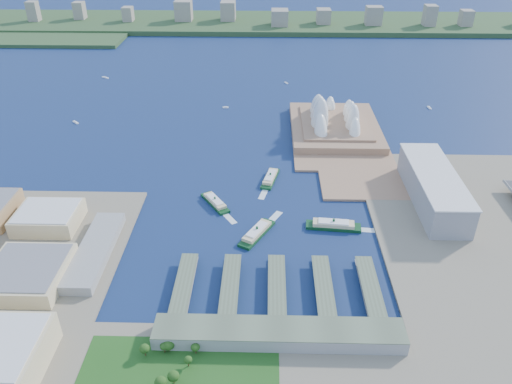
{
  "coord_description": "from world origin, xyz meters",
  "views": [
    {
      "loc": [
        3.96,
        -417.03,
        311.53
      ],
      "look_at": [
        -8.48,
        69.2,
        18.0
      ],
      "focal_mm": 35.0,
      "sensor_mm": 36.0,
      "label": 1
    }
  ],
  "objects_px": {
    "ferry_b": "(270,176)",
    "ferry_d": "(334,223)",
    "ferry_c": "(257,231)",
    "ferry_a": "(215,201)",
    "toaster_building": "(433,188)",
    "opera_house": "(336,112)"
  },
  "relations": [
    {
      "from": "toaster_building",
      "to": "ferry_c",
      "type": "distance_m",
      "value": 213.05
    },
    {
      "from": "ferry_b",
      "to": "ferry_d",
      "type": "distance_m",
      "value": 123.3
    },
    {
      "from": "ferry_d",
      "to": "ferry_b",
      "type": "bearing_deg",
      "value": 39.09
    },
    {
      "from": "ferry_a",
      "to": "opera_house",
      "type": "bearing_deg",
      "value": 19.59
    },
    {
      "from": "ferry_c",
      "to": "ferry_a",
      "type": "bearing_deg",
      "value": -21.19
    },
    {
      "from": "ferry_b",
      "to": "ferry_d",
      "type": "height_order",
      "value": "ferry_d"
    },
    {
      "from": "ferry_d",
      "to": "ferry_c",
      "type": "bearing_deg",
      "value": 106.21
    },
    {
      "from": "ferry_c",
      "to": "opera_house",
      "type": "bearing_deg",
      "value": -83.64
    },
    {
      "from": "toaster_building",
      "to": "ferry_b",
      "type": "height_order",
      "value": "toaster_building"
    },
    {
      "from": "toaster_building",
      "to": "ferry_c",
      "type": "height_order",
      "value": "toaster_building"
    },
    {
      "from": "toaster_building",
      "to": "ferry_b",
      "type": "bearing_deg",
      "value": 165.27
    },
    {
      "from": "opera_house",
      "to": "ferry_d",
      "type": "relative_size",
      "value": 3.05
    },
    {
      "from": "ferry_a",
      "to": "ferry_b",
      "type": "bearing_deg",
      "value": 9.6
    },
    {
      "from": "toaster_building",
      "to": "opera_house",
      "type": "bearing_deg",
      "value": 114.23
    },
    {
      "from": "ferry_b",
      "to": "toaster_building",
      "type": "bearing_deg",
      "value": -1.47
    },
    {
      "from": "opera_house",
      "to": "toaster_building",
      "type": "distance_m",
      "value": 219.62
    },
    {
      "from": "ferry_b",
      "to": "ferry_c",
      "type": "relative_size",
      "value": 0.93
    },
    {
      "from": "toaster_building",
      "to": "ferry_d",
      "type": "xyz_separation_m",
      "value": [
        -118.86,
        -53.59,
        -14.93
      ]
    },
    {
      "from": "ferry_a",
      "to": "ferry_d",
      "type": "distance_m",
      "value": 139.41
    },
    {
      "from": "ferry_a",
      "to": "ferry_d",
      "type": "xyz_separation_m",
      "value": [
        132.22,
        -44.17,
        0.79
      ]
    },
    {
      "from": "toaster_building",
      "to": "ferry_a",
      "type": "xyz_separation_m",
      "value": [
        -251.09,
        -9.42,
        -15.72
      ]
    },
    {
      "from": "ferry_c",
      "to": "ferry_d",
      "type": "bearing_deg",
      "value": -140.55
    }
  ]
}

